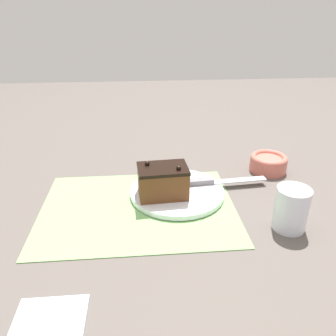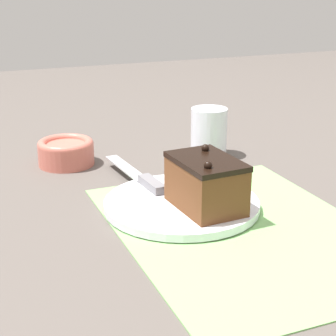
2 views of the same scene
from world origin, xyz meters
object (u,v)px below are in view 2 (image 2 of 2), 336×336
object	(u,v)px
chocolate_cake	(206,183)
serving_knife	(143,178)
cake_plate	(182,204)
drinking_glass	(209,132)
small_bowl	(66,151)

from	to	relation	value
chocolate_cake	serving_knife	size ratio (longest dim) A/B	0.58
cake_plate	chocolate_cake	xyz separation A→B (m)	(-0.04, -0.02, 0.04)
serving_knife	drinking_glass	bearing A→B (deg)	29.49
cake_plate	small_bowl	distance (m)	0.30
cake_plate	small_bowl	bearing A→B (deg)	22.44
cake_plate	drinking_glass	xyz separation A→B (m)	(0.23, -0.16, 0.04)
chocolate_cake	small_bowl	distance (m)	0.35
serving_knife	small_bowl	distance (m)	0.20
serving_knife	drinking_glass	distance (m)	0.22
small_bowl	drinking_glass	bearing A→B (deg)	-101.42
chocolate_cake	serving_knife	distance (m)	0.15
chocolate_cake	serving_knife	xyz separation A→B (m)	(0.14, 0.05, -0.03)
serving_knife	small_bowl	world-z (taller)	small_bowl
drinking_glass	cake_plate	bearing A→B (deg)	145.20
cake_plate	drinking_glass	bearing A→B (deg)	-34.80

